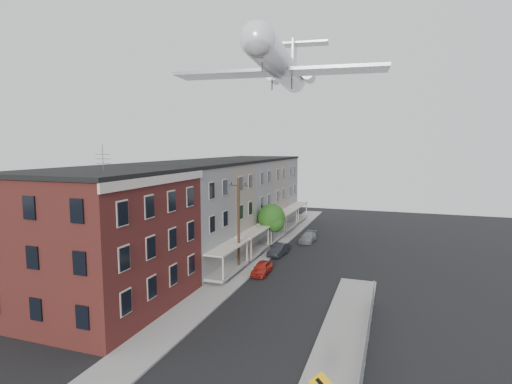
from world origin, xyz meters
TOP-DOWN VIEW (x-y plane):
  - sidewalk_left at (-5.50, 24.00)m, footprint 3.00×62.00m
  - sidewalk_right at (5.50, 6.00)m, footprint 3.00×26.00m
  - curb_left at (-4.05, 24.00)m, footprint 0.15×62.00m
  - curb_right at (4.05, 6.00)m, footprint 0.15×26.00m
  - corner_building at (-12.00, 7.00)m, footprint 10.31×12.30m
  - row_house_a at (-11.96, 16.50)m, footprint 11.98×7.00m
  - row_house_b at (-11.96, 23.50)m, footprint 11.98×7.00m
  - row_house_c at (-11.96, 30.50)m, footprint 11.98×7.00m
  - row_house_d at (-11.96, 37.50)m, footprint 11.98×7.00m
  - row_house_e at (-11.96, 44.50)m, footprint 11.98×7.00m
  - chainlink_fence at (7.00, 5.00)m, footprint 0.06×18.06m
  - utility_pole at (-5.60, 18.00)m, footprint 1.80×0.26m
  - street_tree at (-5.27, 27.92)m, footprint 3.22×3.20m
  - car_near at (-3.30, 18.05)m, footprint 1.49×3.53m
  - car_mid at (-3.60, 24.85)m, footprint 1.68×3.96m
  - car_far at (-1.80, 32.02)m, footprint 1.81×4.08m
  - airplane at (-3.77, 26.09)m, footprint 22.09×25.22m

SIDE VIEW (x-z plane):
  - sidewalk_left at x=-5.50m, z-range 0.00..0.12m
  - sidewalk_right at x=5.50m, z-range 0.00..0.12m
  - curb_left at x=-4.05m, z-range 0.00..0.14m
  - curb_right at x=4.05m, z-range 0.00..0.14m
  - car_far at x=-1.80m, z-range 0.00..1.16m
  - car_near at x=-3.30m, z-range 0.00..1.19m
  - car_mid at x=-3.60m, z-range 0.00..1.27m
  - chainlink_fence at x=7.00m, z-range 0.05..1.95m
  - street_tree at x=-5.27m, z-range 0.85..6.05m
  - utility_pole at x=-5.60m, z-range 0.17..9.17m
  - row_house_a at x=-11.96m, z-range -0.02..10.28m
  - row_house_b at x=-11.96m, z-range -0.02..10.28m
  - row_house_c at x=-11.96m, z-range -0.02..10.28m
  - row_house_d at x=-11.96m, z-range -0.02..10.28m
  - row_house_e at x=-11.96m, z-range -0.02..10.28m
  - corner_building at x=-12.00m, z-range -0.91..11.24m
  - airplane at x=-3.77m, z-range 16.85..24.13m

